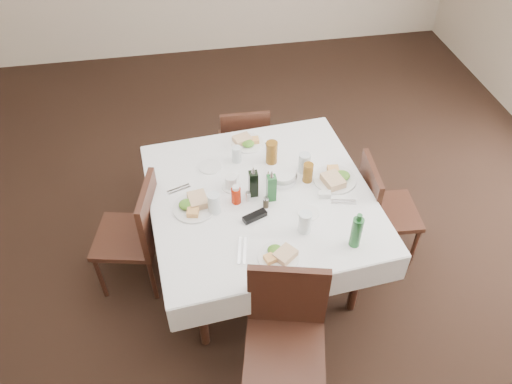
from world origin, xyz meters
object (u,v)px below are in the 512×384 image
at_px(green_bottle, 356,232).
at_px(oil_cruet_green, 271,187).
at_px(water_s, 305,222).
at_px(water_e, 304,163).
at_px(oil_cruet_dark, 253,183).
at_px(dining_table, 261,203).
at_px(water_n, 237,154).
at_px(water_w, 214,203).
at_px(chair_west, 138,230).
at_px(coffee_mug, 231,182).
at_px(ketchup_bottle, 236,195).
at_px(bread_basket, 282,176).
at_px(chair_south, 286,329).
at_px(chair_north, 244,142).
at_px(chair_east, 379,206).

bearing_deg(green_bottle, oil_cruet_green, 131.42).
height_order(water_s, oil_cruet_green, oil_cruet_green).
relative_size(water_e, oil_cruet_dark, 0.61).
height_order(dining_table, water_n, water_n).
relative_size(water_e, water_w, 1.00).
xyz_separation_m(chair_west, water_w, (0.53, -0.15, 0.32)).
distance_m(dining_table, water_e, 0.41).
bearing_deg(oil_cruet_green, coffee_mug, 147.07).
xyz_separation_m(ketchup_bottle, coffee_mug, (-0.01, 0.15, -0.02)).
distance_m(bread_basket, ketchup_bottle, 0.38).
distance_m(water_e, oil_cruet_green, 0.36).
relative_size(chair_south, coffee_mug, 7.33).
bearing_deg(chair_west, oil_cruet_green, -6.06).
height_order(chair_north, ketchup_bottle, ketchup_bottle).
distance_m(water_w, bread_basket, 0.54).
xyz_separation_m(chair_east, green_bottle, (-0.40, -0.52, 0.37)).
bearing_deg(chair_south, water_s, 66.86).
bearing_deg(oil_cruet_dark, chair_east, -0.94).
height_order(water_w, bread_basket, water_w).
relative_size(chair_west, ketchup_bottle, 6.64).
bearing_deg(chair_west, green_bottle, -23.23).
relative_size(dining_table, chair_west, 1.73).
bearing_deg(water_w, green_bottle, -27.85).
bearing_deg(chair_east, water_s, -151.81).
bearing_deg(oil_cruet_dark, chair_north, 84.92).
xyz_separation_m(chair_south, ketchup_bottle, (-0.15, 0.85, 0.28)).
distance_m(chair_north, chair_east, 1.26).
bearing_deg(green_bottle, oil_cruet_dark, 134.56).
height_order(water_s, coffee_mug, water_s).
height_order(bread_basket, oil_cruet_green, oil_cruet_green).
relative_size(dining_table, green_bottle, 6.17).
distance_m(chair_north, water_e, 0.89).
height_order(chair_north, water_n, water_n).
distance_m(water_w, coffee_mug, 0.25).
relative_size(bread_basket, ketchup_bottle, 1.50).
bearing_deg(dining_table, coffee_mug, 148.58).
bearing_deg(dining_table, water_s, -59.85).
xyz_separation_m(dining_table, green_bottle, (0.48, -0.52, 0.19)).
bearing_deg(water_e, dining_table, -151.66).
bearing_deg(water_e, oil_cruet_green, -140.71).
xyz_separation_m(water_e, coffee_mug, (-0.52, -0.07, -0.03)).
xyz_separation_m(chair_north, chair_east, (0.84, -0.94, 0.03)).
height_order(chair_north, water_e, water_e).
relative_size(water_w, oil_cruet_dark, 0.61).
relative_size(water_n, ketchup_bottle, 0.90).
bearing_deg(water_n, oil_cruet_green, -68.51).
relative_size(oil_cruet_dark, coffee_mug, 1.87).
relative_size(bread_basket, green_bottle, 0.80).
bearing_deg(ketchup_bottle, chair_north, 78.12).
bearing_deg(ketchup_bottle, water_w, -157.81).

